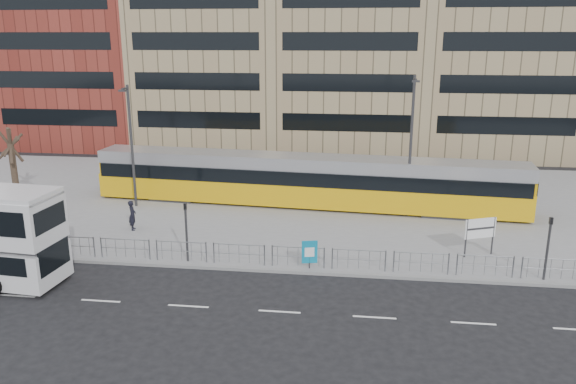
# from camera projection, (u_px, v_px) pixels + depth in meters

# --- Properties ---
(ground) EXTENTS (120.00, 120.00, 0.00)m
(ground) POSITION_uv_depth(u_px,v_px,m) (251.00, 271.00, 27.91)
(ground) COLOR black
(ground) RESTS_ON ground
(plaza) EXTENTS (64.00, 24.00, 0.15)m
(plaza) POSITION_uv_depth(u_px,v_px,m) (283.00, 202.00, 39.36)
(plaza) COLOR gray
(plaza) RESTS_ON ground
(kerb) EXTENTS (64.00, 0.25, 0.17)m
(kerb) POSITION_uv_depth(u_px,v_px,m) (251.00, 270.00, 27.94)
(kerb) COLOR gray
(kerb) RESTS_ON ground
(building_row) EXTENTS (70.40, 18.40, 31.20)m
(building_row) POSITION_uv_depth(u_px,v_px,m) (327.00, 19.00, 56.98)
(building_row) COLOR maroon
(building_row) RESTS_ON ground
(pedestrian_barrier) EXTENTS (32.07, 0.07, 1.10)m
(pedestrian_barrier) POSITION_uv_depth(u_px,v_px,m) (292.00, 251.00, 27.88)
(pedestrian_barrier) COLOR gray
(pedestrian_barrier) RESTS_ON plaza
(road_markings) EXTENTS (62.00, 0.12, 0.01)m
(road_markings) POSITION_uv_depth(u_px,v_px,m) (256.00, 310.00, 23.97)
(road_markings) COLOR white
(road_markings) RESTS_ON ground
(tram) EXTENTS (29.06, 4.99, 3.41)m
(tram) POSITION_uv_depth(u_px,v_px,m) (305.00, 181.00, 37.87)
(tram) COLOR #D8A20B
(tram) RESTS_ON plaza
(station_sign) EXTENTS (1.67, 0.75, 2.05)m
(station_sign) POSITION_uv_depth(u_px,v_px,m) (480.00, 230.00, 29.16)
(station_sign) COLOR #2D2D30
(station_sign) RESTS_ON plaza
(ad_panel) EXTENTS (0.77, 0.23, 1.46)m
(ad_panel) POSITION_uv_depth(u_px,v_px,m) (310.00, 252.00, 27.68)
(ad_panel) COLOR #2D2D30
(ad_panel) RESTS_ON plaza
(pedestrian) EXTENTS (0.61, 0.75, 1.80)m
(pedestrian) POSITION_uv_depth(u_px,v_px,m) (132.00, 215.00, 33.22)
(pedestrian) COLOR black
(pedestrian) RESTS_ON plaza
(traffic_light_west) EXTENTS (0.18, 0.22, 3.10)m
(traffic_light_west) POSITION_uv_depth(u_px,v_px,m) (186.00, 225.00, 28.30)
(traffic_light_west) COLOR #2D2D30
(traffic_light_west) RESTS_ON plaza
(traffic_light_east) EXTENTS (0.18, 0.21, 3.10)m
(traffic_light_east) POSITION_uv_depth(u_px,v_px,m) (549.00, 240.00, 26.12)
(traffic_light_east) COLOR #2D2D30
(traffic_light_east) RESTS_ON plaza
(lamp_post_west) EXTENTS (0.45, 1.04, 8.12)m
(lamp_post_west) POSITION_uv_depth(u_px,v_px,m) (131.00, 142.00, 36.89)
(lamp_post_west) COLOR #2D2D30
(lamp_post_west) RESTS_ON plaza
(lamp_post_east) EXTENTS (0.45, 1.04, 8.87)m
(lamp_post_east) POSITION_uv_depth(u_px,v_px,m) (411.00, 142.00, 34.73)
(lamp_post_east) COLOR #2D2D30
(lamp_post_east) RESTS_ON plaza
(bare_tree) EXTENTS (4.30, 4.30, 7.36)m
(bare_tree) POSITION_uv_depth(u_px,v_px,m) (8.00, 125.00, 37.56)
(bare_tree) COLOR #2F201A
(bare_tree) RESTS_ON plaza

